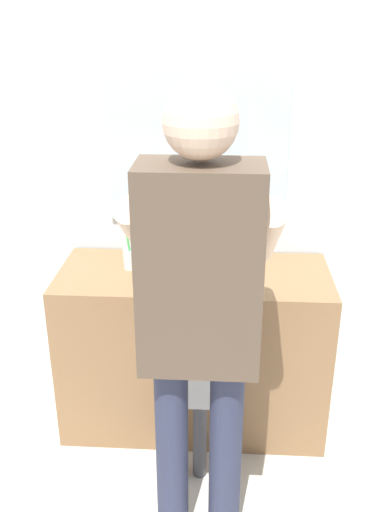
% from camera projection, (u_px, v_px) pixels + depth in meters
% --- Properties ---
extents(ground_plane, '(14.00, 14.00, 0.00)m').
position_uv_depth(ground_plane, '(190.00, 456.00, 2.72)').
color(ground_plane, silver).
extents(back_wall, '(4.40, 0.10, 2.70)m').
position_uv_depth(back_wall, '(198.00, 151.00, 2.76)').
color(back_wall, silver).
rests_on(back_wall, ground).
extents(vanity_cabinet, '(1.29, 0.54, 0.84)m').
position_uv_depth(vanity_cabinet, '(194.00, 348.00, 2.83)').
color(vanity_cabinet, olive).
rests_on(vanity_cabinet, ground).
extents(sink_basin, '(0.33, 0.33, 0.11)m').
position_uv_depth(sink_basin, '(194.00, 263.00, 2.63)').
color(sink_basin, silver).
rests_on(sink_basin, vanity_cabinet).
extents(faucet, '(0.18, 0.14, 0.18)m').
position_uv_depth(faucet, '(196.00, 243.00, 2.80)').
color(faucet, '#B7BABF').
rests_on(faucet, vanity_cabinet).
extents(toothbrush_cup, '(0.07, 0.07, 0.21)m').
position_uv_depth(toothbrush_cup, '(131.00, 258.00, 2.70)').
color(toothbrush_cup, silver).
rests_on(toothbrush_cup, vanity_cabinet).
extents(child_toddler, '(0.28, 0.28, 0.90)m').
position_uv_depth(child_toddler, '(188.00, 376.00, 2.42)').
color(child_toddler, '#47474C').
rests_on(child_toddler, ground).
extents(adult_parent, '(0.55, 0.58, 1.79)m').
position_uv_depth(adult_parent, '(200.00, 297.00, 1.93)').
color(adult_parent, '#2D334C').
rests_on(adult_parent, ground).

